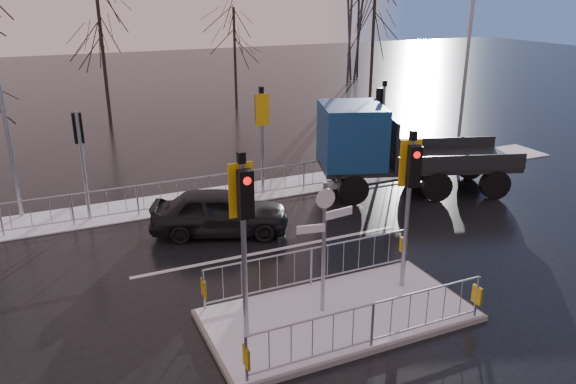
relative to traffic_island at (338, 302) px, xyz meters
name	(u,v)px	position (x,y,z in m)	size (l,w,h in m)	color
ground	(338,317)	(0.01, -0.01, -0.39)	(120.00, 120.00, 0.00)	black
snow_verge	(221,196)	(0.01, 8.59, -0.37)	(30.00, 2.00, 0.04)	white
lane_markings	(345,325)	(0.01, -0.34, -0.39)	(8.00, 11.38, 0.01)	silver
traffic_island	(338,302)	(0.00, 0.00, 0.00)	(6.00, 3.04, 4.15)	#63635F
far_kerb_fixtures	(232,173)	(0.31, 8.08, 0.63)	(18.00, 0.65, 3.83)	#969CA4
car_far_lane	(220,212)	(-0.97, 5.56, 0.31)	(1.65, 4.10, 1.40)	black
flatbed_truck	(378,146)	(5.36, 6.76, 1.33)	(7.41, 4.62, 3.23)	black
tree_far_a	(101,33)	(-1.99, 21.99, 4.43)	(3.75, 3.75, 7.08)	black
tree_far_b	(234,38)	(6.01, 23.99, 3.79)	(3.25, 3.25, 6.14)	black
tree_far_c	(374,21)	(14.01, 20.99, 4.76)	(4.00, 4.00, 7.55)	black
street_lamp_right	(468,58)	(10.58, 8.49, 4.00)	(1.25, 0.18, 8.00)	#969CA4
street_lamp_left	(0,78)	(-6.42, 9.49, 4.10)	(1.25, 0.18, 8.20)	#969CA4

